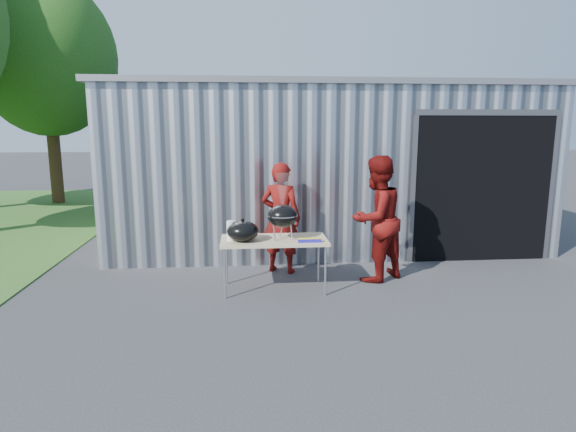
{
  "coord_description": "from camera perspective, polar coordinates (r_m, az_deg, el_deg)",
  "views": [
    {
      "loc": [
        -0.77,
        -6.19,
        2.32
      ],
      "look_at": [
        -0.16,
        0.59,
        1.05
      ],
      "focal_mm": 30.0,
      "sensor_mm": 36.0,
      "label": 1
    }
  ],
  "objects": [
    {
      "name": "paper_towels",
      "position": [
        6.74,
        -6.77,
        -1.75
      ],
      "size": [
        0.12,
        0.12,
        0.28
      ],
      "primitive_type": "cylinder",
      "color": "white",
      "rests_on": "folding_table"
    },
    {
      "name": "kettle_grill",
      "position": [
        6.71,
        -0.67,
        0.71
      ],
      "size": [
        0.43,
        0.43,
        0.93
      ],
      "color": "black",
      "rests_on": "folding_table"
    },
    {
      "name": "foil_box",
      "position": [
        6.62,
        2.6,
        -2.88
      ],
      "size": [
        0.32,
        0.05,
        0.06
      ],
      "color": "#1F18A2",
      "rests_on": "folding_table"
    },
    {
      "name": "building",
      "position": [
        10.93,
        3.8,
        6.45
      ],
      "size": [
        8.2,
        6.2,
        3.1
      ],
      "color": "silver",
      "rests_on": "ground"
    },
    {
      "name": "ground",
      "position": [
        6.65,
        1.88,
        -9.85
      ],
      "size": [
        80.0,
        80.0,
        0.0
      ],
      "primitive_type": "plane",
      "color": "#2E2E31"
    },
    {
      "name": "person_cook",
      "position": [
        7.65,
        -0.85,
        -0.22
      ],
      "size": [
        0.76,
        0.65,
        1.77
      ],
      "primitive_type": "imported",
      "rotation": [
        0.0,
        0.0,
        2.73
      ],
      "color": "#5C0C0A",
      "rests_on": "ground"
    },
    {
      "name": "folding_table",
      "position": [
        6.84,
        -1.67,
        -3.06
      ],
      "size": [
        1.5,
        0.75,
        0.75
      ],
      "color": "tan",
      "rests_on": "ground"
    },
    {
      "name": "grill_lid",
      "position": [
        6.69,
        -5.38,
        -1.8
      ],
      "size": [
        0.44,
        0.44,
        0.32
      ],
      "color": "black",
      "rests_on": "folding_table"
    },
    {
      "name": "tree_far",
      "position": [
        16.35,
        -26.75,
        16.44
      ],
      "size": [
        3.99,
        3.99,
        6.61
      ],
      "color": "#442D19",
      "rests_on": "ground"
    },
    {
      "name": "white_tub",
      "position": [
        7.01,
        -6.27,
        -2.02
      ],
      "size": [
        0.2,
        0.15,
        0.1
      ],
      "primitive_type": "cube",
      "color": "white",
      "rests_on": "folding_table"
    },
    {
      "name": "person_bystander",
      "position": [
        7.37,
        10.41,
        -0.32
      ],
      "size": [
        1.17,
        1.11,
        1.9
      ],
      "primitive_type": "imported",
      "rotation": [
        0.0,
        0.0,
        3.73
      ],
      "color": "#5C0C0A",
      "rests_on": "ground"
    }
  ]
}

